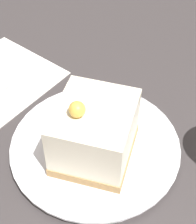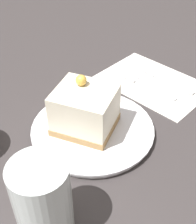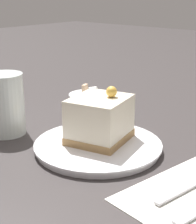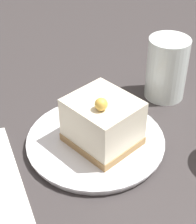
# 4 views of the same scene
# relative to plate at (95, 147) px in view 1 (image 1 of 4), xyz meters

# --- Properties ---
(ground_plane) EXTENTS (4.00, 4.00, 0.00)m
(ground_plane) POSITION_rel_plate_xyz_m (-0.02, 0.04, -0.01)
(ground_plane) COLOR #383333
(plate) EXTENTS (0.24, 0.24, 0.01)m
(plate) POSITION_rel_plate_xyz_m (0.00, 0.00, 0.00)
(plate) COLOR white
(plate) RESTS_ON ground_plane
(cake_slice) EXTENTS (0.12, 0.13, 0.10)m
(cake_slice) POSITION_rel_plate_xyz_m (-0.01, 0.01, 0.05)
(cake_slice) COLOR #AD8451
(cake_slice) RESTS_ON plate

